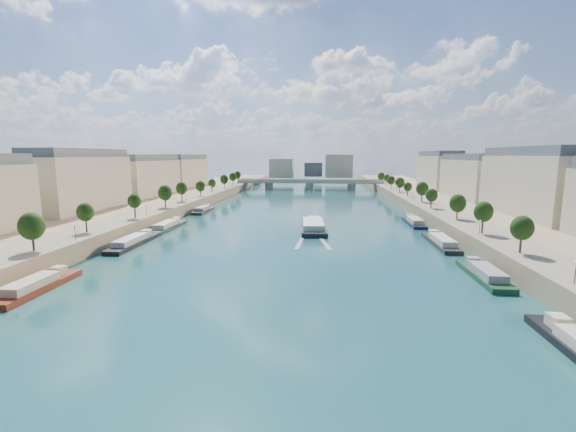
# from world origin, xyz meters

# --- Properties ---
(ground) EXTENTS (700.00, 700.00, 0.00)m
(ground) POSITION_xyz_m (0.00, 100.00, 0.00)
(ground) COLOR #0D333C
(ground) RESTS_ON ground
(quay_left) EXTENTS (44.00, 520.00, 5.00)m
(quay_left) POSITION_xyz_m (-72.00, 100.00, 2.50)
(quay_left) COLOR #9E8460
(quay_left) RESTS_ON ground
(quay_right) EXTENTS (44.00, 520.00, 5.00)m
(quay_right) POSITION_xyz_m (72.00, 100.00, 2.50)
(quay_right) COLOR #9E8460
(quay_right) RESTS_ON ground
(pave_left) EXTENTS (14.00, 520.00, 0.10)m
(pave_left) POSITION_xyz_m (-57.00, 100.00, 5.05)
(pave_left) COLOR gray
(pave_left) RESTS_ON quay_left
(pave_right) EXTENTS (14.00, 520.00, 0.10)m
(pave_right) POSITION_xyz_m (57.00, 100.00, 5.05)
(pave_right) COLOR gray
(pave_right) RESTS_ON quay_right
(trees_left) EXTENTS (4.80, 268.80, 8.26)m
(trees_left) POSITION_xyz_m (-55.00, 102.00, 10.48)
(trees_left) COLOR #382B1E
(trees_left) RESTS_ON ground
(trees_right) EXTENTS (4.80, 268.80, 8.26)m
(trees_right) POSITION_xyz_m (55.00, 110.00, 10.48)
(trees_right) COLOR #382B1E
(trees_right) RESTS_ON ground
(lamps_left) EXTENTS (0.36, 200.36, 4.28)m
(lamps_left) POSITION_xyz_m (-52.50, 90.00, 7.78)
(lamps_left) COLOR black
(lamps_left) RESTS_ON ground
(lamps_right) EXTENTS (0.36, 200.36, 4.28)m
(lamps_right) POSITION_xyz_m (52.50, 105.00, 7.78)
(lamps_right) COLOR black
(lamps_right) RESTS_ON ground
(buildings_left) EXTENTS (16.00, 226.00, 23.20)m
(buildings_left) POSITION_xyz_m (-85.00, 112.00, 16.45)
(buildings_left) COLOR #BDAC91
(buildings_left) RESTS_ON ground
(buildings_right) EXTENTS (16.00, 226.00, 23.20)m
(buildings_right) POSITION_xyz_m (85.00, 112.00, 16.45)
(buildings_right) COLOR #BDAC91
(buildings_right) RESTS_ON ground
(skyline) EXTENTS (79.00, 42.00, 22.00)m
(skyline) POSITION_xyz_m (3.19, 319.52, 14.66)
(skyline) COLOR #BDAC91
(skyline) RESTS_ON ground
(bridge) EXTENTS (112.00, 12.00, 8.15)m
(bridge) POSITION_xyz_m (0.00, 237.89, 5.08)
(bridge) COLOR #C1B79E
(bridge) RESTS_ON ground
(tour_barge) EXTENTS (10.28, 30.41, 4.07)m
(tour_barge) POSITION_xyz_m (7.08, 75.18, 1.17)
(tour_barge) COLOR black
(tour_barge) RESTS_ON ground
(wake) EXTENTS (10.75, 26.02, 0.04)m
(wake) POSITION_xyz_m (7.08, 58.63, 0.02)
(wake) COLOR silver
(wake) RESTS_ON ground
(moored_barges_left) EXTENTS (5.00, 156.05, 3.60)m
(moored_barges_left) POSITION_xyz_m (-45.50, 42.06, 0.84)
(moored_barges_left) COLOR #171631
(moored_barges_left) RESTS_ON ground
(moored_barges_right) EXTENTS (5.00, 121.88, 3.60)m
(moored_barges_right) POSITION_xyz_m (45.50, 39.83, 0.84)
(moored_barges_right) COLOR black
(moored_barges_right) RESTS_ON ground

